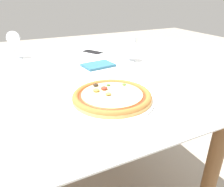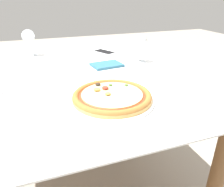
{
  "view_description": "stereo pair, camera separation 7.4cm",
  "coord_description": "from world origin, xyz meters",
  "views": [
    {
      "loc": [
        -0.21,
        -0.89,
        1.08
      ],
      "look_at": [
        0.08,
        -0.29,
        0.77
      ],
      "focal_mm": 35.0,
      "sensor_mm": 36.0,
      "label": 1
    },
    {
      "loc": [
        -0.15,
        -0.92,
        1.08
      ],
      "look_at": [
        0.08,
        -0.29,
        0.77
      ],
      "focal_mm": 35.0,
      "sensor_mm": 36.0,
      "label": 2
    }
  ],
  "objects": [
    {
      "name": "pizza_plate",
      "position": [
        0.08,
        -0.29,
        0.76
      ],
      "size": [
        0.29,
        0.29,
        0.04
      ],
      "color": "white",
      "rests_on": "dining_table"
    },
    {
      "name": "wine_glass_far_right",
      "position": [
        -0.17,
        0.44,
        0.85
      ],
      "size": [
        0.07,
        0.07,
        0.15
      ],
      "color": "silver",
      "rests_on": "dining_table"
    },
    {
      "name": "wine_glass_far_left",
      "position": [
        0.37,
        0.1,
        0.84
      ],
      "size": [
        0.07,
        0.07,
        0.15
      ],
      "color": "silver",
      "rests_on": "dining_table"
    },
    {
      "name": "dining_table",
      "position": [
        0.0,
        0.0,
        0.65
      ],
      "size": [
        1.14,
        1.14,
        0.74
      ],
      "color": "brown",
      "rests_on": "ground_plane"
    },
    {
      "name": "cell_phone",
      "position": [
        0.26,
        0.35,
        0.75
      ],
      "size": [
        0.13,
        0.16,
        0.01
      ],
      "color": "white",
      "rests_on": "dining_table"
    },
    {
      "name": "napkin_folded",
      "position": [
        0.19,
        0.1,
        0.75
      ],
      "size": [
        0.16,
        0.13,
        0.01
      ],
      "color": "#2D607A",
      "rests_on": "dining_table"
    }
  ]
}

